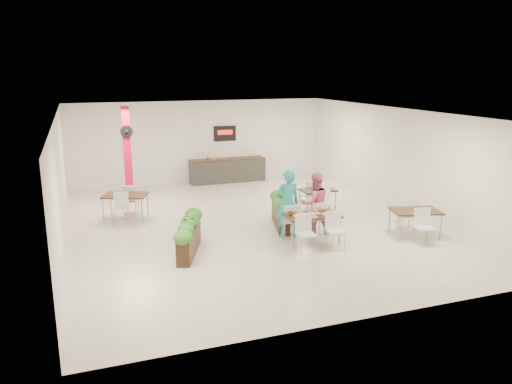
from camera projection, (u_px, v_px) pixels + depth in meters
ground at (251, 225)px, 14.40m from camera, size 12.00×12.00×0.00m
room_shell at (250, 156)px, 13.92m from camera, size 10.10×12.10×3.22m
red_column at (127, 154)px, 16.49m from camera, size 0.40×0.41×3.20m
service_counter at (228, 170)px, 19.78m from camera, size 3.00×0.64×2.20m
main_table at (312, 219)px, 12.75m from camera, size 1.44×1.69×0.92m
diner_man at (288, 204)px, 13.15m from camera, size 0.69×0.47×1.83m
diner_woman at (315, 204)px, 13.43m from camera, size 0.85×0.68×1.68m
planter_left at (189, 233)px, 12.01m from camera, size 0.97×1.85×1.02m
planter_right at (281, 210)px, 14.12m from camera, size 0.79×1.86×1.00m
side_table_a at (125, 198)px, 14.82m from camera, size 1.48×1.66×0.92m
side_table_b at (318, 194)px, 15.45m from camera, size 1.09×1.63×0.92m
side_table_c at (415, 215)px, 13.17m from camera, size 1.41×1.67×0.92m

